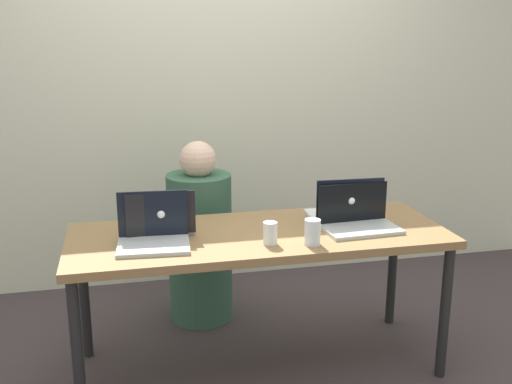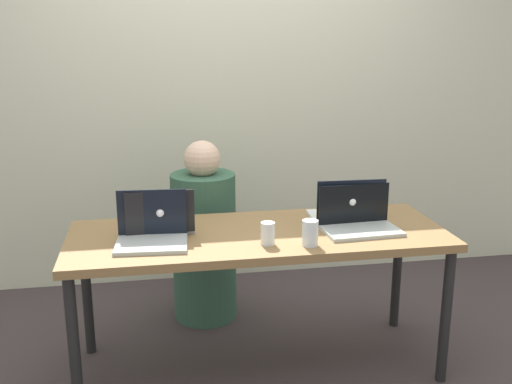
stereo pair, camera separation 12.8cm
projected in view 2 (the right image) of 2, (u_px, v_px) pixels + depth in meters
The scene contains 10 objects.
ground_plane at pixel (258, 365), 3.04m from camera, with size 12.00×12.00×0.00m, color #3D3435.
back_wall at pixel (224, 100), 3.92m from camera, with size 4.67×0.10×2.41m, color beige.
desk at pixel (258, 244), 2.88m from camera, with size 1.80×0.68×0.71m.
person_at_center at pixel (204, 241), 3.46m from camera, with size 0.38×0.38×1.06m.
laptop_back_right at pixel (346, 211), 3.02m from camera, with size 0.35×0.27×0.23m.
laptop_back_left at pixel (160, 222), 2.85m from camera, with size 0.33×0.26×0.22m.
laptop_front_right at pixel (359, 221), 2.87m from camera, with size 0.37×0.26×0.21m.
laptop_front_left at pixel (152, 233), 2.69m from camera, with size 0.33×0.28×0.23m.
water_glass_center at pixel (268, 235), 2.68m from camera, with size 0.06×0.06×0.10m.
water_glass_right at pixel (310, 235), 2.67m from camera, with size 0.07×0.07×0.12m.
Camera 2 is at (-0.49, -2.67, 1.64)m, focal length 42.00 mm.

